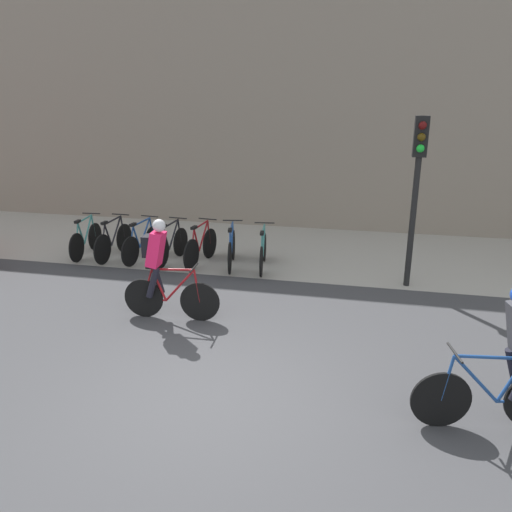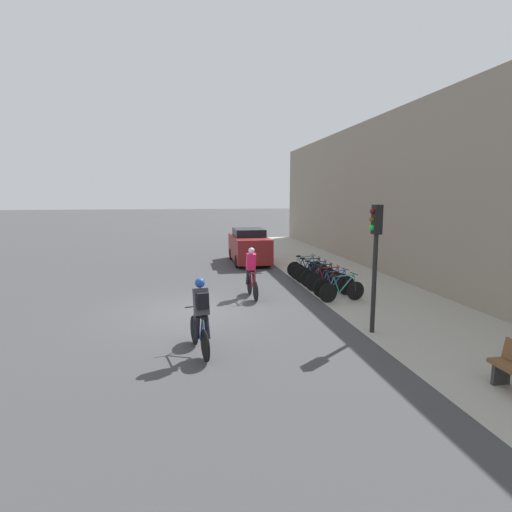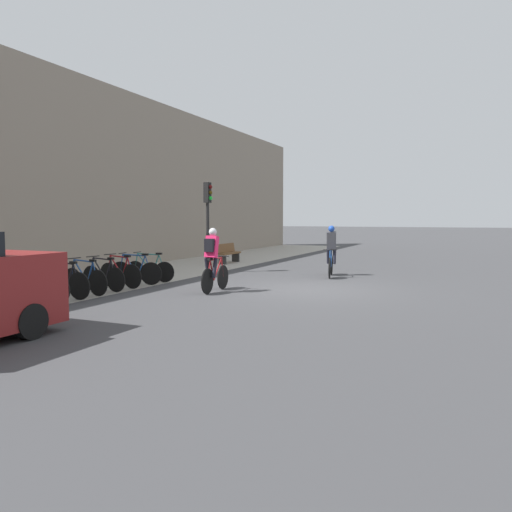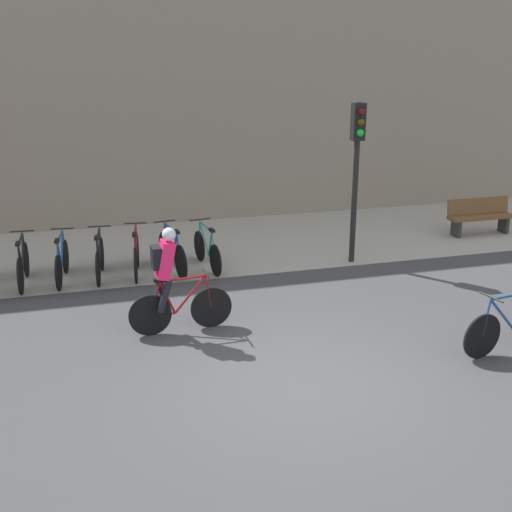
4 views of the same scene
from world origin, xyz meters
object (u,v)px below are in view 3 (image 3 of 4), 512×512
Objects in this scene: cyclist_pink at (213,258)px; parked_bike_5 at (136,271)px; parked_bike_3 at (104,277)px; parked_bike_2 at (85,279)px; parked_bike_4 at (120,274)px; parked_bike_6 at (150,270)px; parked_bike_1 at (65,283)px; cyclist_grey at (331,250)px; bench at (228,253)px; parked_bike_0 at (42,286)px; traffic_light_pole at (208,210)px.

cyclist_pink is 1.05× the size of parked_bike_5.
cyclist_pink is 3.18m from parked_bike_3.
parked_bike_5 is at bearing -0.00° from parked_bike_2.
parked_bike_6 is at bearing -0.07° from parked_bike_4.
parked_bike_3 is 0.97× the size of parked_bike_5.
cyclist_grey is at bearing -33.30° from parked_bike_1.
bench is at bearing 5.31° from parked_bike_5.
parked_bike_4 is 1.47m from parked_bike_6.
parked_bike_5 is (0.74, -0.00, -0.00)m from parked_bike_4.
bench is at bearing 5.87° from parked_bike_6.
parked_bike_5 is at bearing -0.05° from parked_bike_4.
cyclist_pink is 1.05× the size of parked_bike_6.
parked_bike_6 is at bearing -0.02° from parked_bike_0.
parked_bike_3 is at bearing 175.51° from traffic_light_pole.
traffic_light_pole is (-0.77, 4.54, 1.41)m from cyclist_grey.
traffic_light_pole is (3.85, -0.42, 1.94)m from parked_bike_5.
parked_bike_4 reaches higher than parked_bike_2.
cyclist_grey is at bearing -21.51° from cyclist_pink.
parked_bike_1 is at bearing 180.00° from parked_bike_5.
bench is at bearing 16.24° from traffic_light_pole.
parked_bike_1 reaches higher than parked_bike_2.
bench is at bearing 3.61° from parked_bike_0.
parked_bike_4 reaches higher than parked_bike_5.
parked_bike_2 is 1.03× the size of parked_bike_3.
parked_bike_2 reaches higher than parked_bike_6.
parked_bike_1 reaches higher than parked_bike_6.
cyclist_pink reaches higher than parked_bike_0.
parked_bike_2 is 0.99× the size of parked_bike_5.
parked_bike_0 is 2.20m from parked_bike_3.
parked_bike_1 is 1.02× the size of bench.
traffic_light_pole is (3.11, -0.42, 1.96)m from parked_bike_6.
parked_bike_4 is at bearing -175.15° from bench.
parked_bike_5 is at bearing -174.69° from bench.
parked_bike_6 is at bearing -0.04° from parked_bike_3.
parked_bike_2 is (1.47, -0.00, 0.00)m from parked_bike_0.
parked_bike_3 is at bearing -175.54° from bench.
parked_bike_2 is (0.73, 0.00, -0.00)m from parked_bike_1.
parked_bike_0 is at bearing -180.00° from parked_bike_3.
parked_bike_1 is (-2.49, 2.96, -0.53)m from cyclist_pink.
parked_bike_3 is at bearing 179.96° from parked_bike_6.
parked_bike_4 reaches higher than bench.
cyclist_pink is 1.00× the size of cyclist_grey.
parked_bike_0 is (-8.29, 4.96, -0.54)m from cyclist_grey.
parked_bike_0 is 11.44m from bench.
cyclist_pink is at bearing -42.65° from parked_bike_0.
cyclist_pink is at bearing -71.01° from parked_bike_3.
cyclist_pink reaches higher than parked_bike_3.
parked_bike_6 is at bearing -174.13° from bench.
parked_bike_5 reaches higher than parked_bike_2.
cyclist_grey is at bearing -80.37° from traffic_light_pole.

